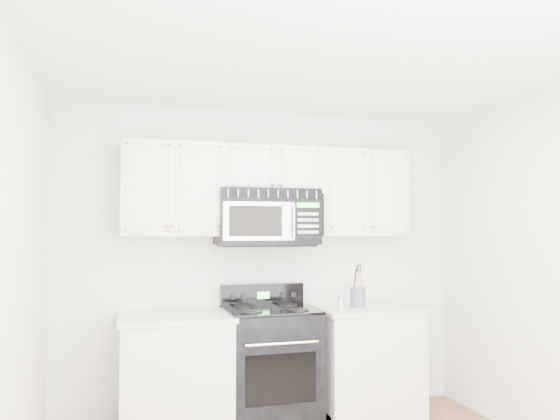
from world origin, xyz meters
name	(u,v)px	position (x,y,z in m)	size (l,w,h in m)	color
room	(345,278)	(0.00, 0.00, 1.30)	(3.51, 3.51, 2.61)	brown
base_cabinet_left	(175,379)	(-0.80, 1.44, 0.43)	(0.86, 0.65, 0.92)	silver
base_cabinet_right	(366,365)	(0.80, 1.44, 0.43)	(0.86, 0.65, 0.92)	silver
range	(270,364)	(-0.04, 1.45, 0.48)	(0.72, 0.66, 1.11)	black
upper_cabinets	(271,187)	(0.00, 1.58, 1.93)	(2.44, 0.37, 0.75)	silver
microwave	(267,217)	(-0.05, 1.54, 1.68)	(0.83, 0.47, 0.46)	black
utensil_crock	(358,297)	(0.72, 1.41, 1.01)	(0.13, 0.13, 0.35)	#4F5A86
shaker_salt	(341,305)	(0.51, 1.28, 0.96)	(0.04, 0.04, 0.09)	silver
shaker_pepper	(341,301)	(0.58, 1.45, 0.97)	(0.04, 0.04, 0.10)	silver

